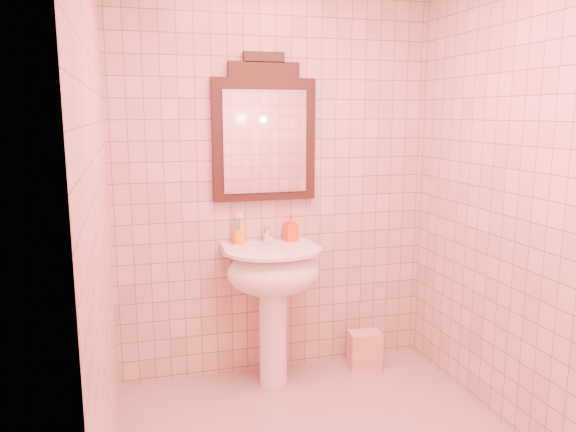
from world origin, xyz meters
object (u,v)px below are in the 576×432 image
object	(u,v)px
mirror	(264,133)
soap_dispenser	(291,228)
towel	(364,350)
toothbrush_cup	(239,236)
pedestal_sink	(273,281)

from	to	relation	value
mirror	soap_dispenser	world-z (taller)	mirror
towel	toothbrush_cup	bearing A→B (deg)	171.60
mirror	toothbrush_cup	size ratio (longest dim) A/B	5.34
pedestal_sink	toothbrush_cup	distance (m)	0.35
mirror	pedestal_sink	bearing A→B (deg)	-90.00
mirror	soap_dispenser	distance (m)	0.61
mirror	toothbrush_cup	xyz separation A→B (m)	(-0.17, -0.03, -0.62)
towel	soap_dispenser	bearing A→B (deg)	166.42
pedestal_sink	towel	xyz separation A→B (m)	(0.63, 0.05, -0.54)
pedestal_sink	mirror	bearing A→B (deg)	90.00
pedestal_sink	towel	bearing A→B (deg)	4.84
mirror	soap_dispenser	bearing A→B (deg)	-12.12
pedestal_sink	toothbrush_cup	world-z (taller)	toothbrush_cup
towel	pedestal_sink	bearing A→B (deg)	-175.16
pedestal_sink	toothbrush_cup	size ratio (longest dim) A/B	5.22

